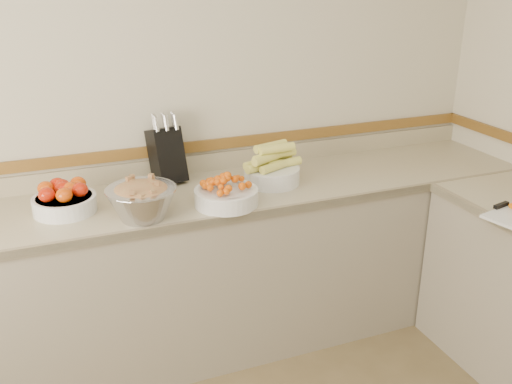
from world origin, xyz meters
name	(u,v)px	position (x,y,z in m)	size (l,w,h in m)	color
back_wall	(148,105)	(0.00, 2.00, 1.30)	(4.00, 4.00, 0.00)	beige
counter_back	(172,276)	(0.00, 1.68, 0.45)	(4.00, 0.65, 1.08)	tan
knife_block	(167,154)	(0.06, 1.90, 1.05)	(0.20, 0.22, 0.38)	black
tomato_bowl	(64,199)	(-0.48, 1.68, 0.96)	(0.29, 0.29, 0.14)	white
cherry_tomato_bowl	(226,194)	(0.25, 1.49, 0.96)	(0.31, 0.31, 0.17)	white
corn_bowl	(272,169)	(0.57, 1.67, 0.98)	(0.33, 0.30, 0.22)	white
rhubarb_bowl	(142,200)	(-0.16, 1.47, 0.99)	(0.32, 0.32, 0.18)	#B2B2BA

